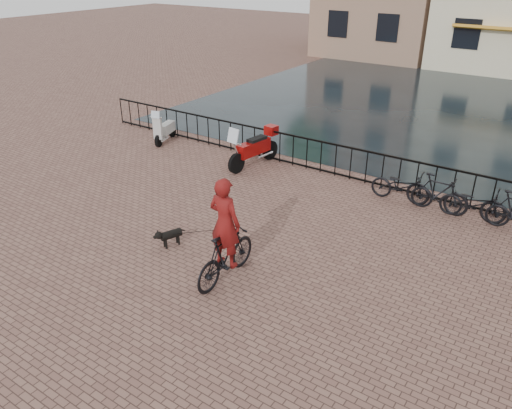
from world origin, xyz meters
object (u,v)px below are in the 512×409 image
Objects in this scene: cyclist at (225,237)px; scooter at (165,124)px; dog at (171,237)px; motorcycle at (254,144)px.

cyclist is 1.79× the size of scooter.
scooter is at bearing 156.13° from dog.
cyclist is 3.59× the size of dog.
motorcycle is (-3.12, 5.49, -0.27)m from cyclist.
cyclist reaches higher than dog.
cyclist reaches higher than scooter.
cyclist is at bearing -52.78° from motorcycle.
motorcycle reaches higher than scooter.
cyclist is at bearing -56.47° from scooter.
scooter is (-5.24, 5.28, 0.43)m from dog.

